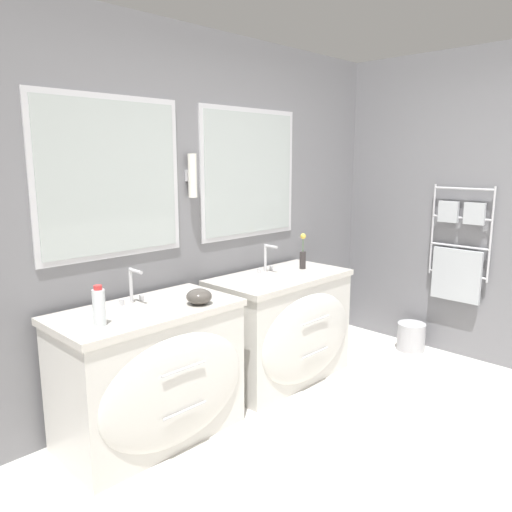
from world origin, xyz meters
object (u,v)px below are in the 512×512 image
(toiletry_bottle, at_px, (99,307))
(vanity_left, at_px, (152,374))
(waste_bin, at_px, (411,336))
(flower_vase, at_px, (303,255))
(amenity_bowl, at_px, (199,296))
(vanity_right, at_px, (283,327))

(toiletry_bottle, bearing_deg, vanity_left, 9.67)
(vanity_left, distance_m, waste_bin, 2.52)
(waste_bin, bearing_deg, flower_vase, 153.02)
(vanity_left, bearing_deg, toiletry_bottle, -170.33)
(toiletry_bottle, xyz_separation_m, amenity_bowl, (0.63, -0.07, -0.06))
(vanity_right, xyz_separation_m, waste_bin, (1.26, -0.44, -0.29))
(vanity_right, xyz_separation_m, amenity_bowl, (-0.93, -0.13, 0.46))
(vanity_left, height_order, waste_bin, vanity_left)
(vanity_right, bearing_deg, toiletry_bottle, -177.79)
(flower_vase, bearing_deg, toiletry_bottle, -176.41)
(amenity_bowl, bearing_deg, vanity_left, 155.43)
(vanity_left, xyz_separation_m, amenity_bowl, (0.27, -0.13, 0.46))
(flower_vase, bearing_deg, amenity_bowl, -171.56)
(vanity_right, relative_size, amenity_bowl, 7.04)
(waste_bin, bearing_deg, amenity_bowl, 171.91)
(vanity_right, relative_size, waste_bin, 4.46)
(vanity_left, bearing_deg, flower_vase, 2.14)
(toiletry_bottle, height_order, waste_bin, toiletry_bottle)
(vanity_left, height_order, toiletry_bottle, toiletry_bottle)
(toiletry_bottle, distance_m, amenity_bowl, 0.63)
(vanity_left, height_order, vanity_right, same)
(toiletry_bottle, relative_size, waste_bin, 0.89)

